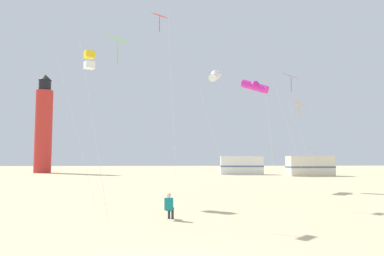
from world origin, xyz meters
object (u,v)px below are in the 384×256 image
(kite_box_gold, at_px, (89,60))
(kite_diamond_lime, at_px, (116,46))
(kite_diamond_violet, at_px, (291,80))
(lighthouse_distant, at_px, (44,126))
(kite_diamond_orange, at_px, (299,106))
(kite_flyer_standing, at_px, (169,205))
(rv_van_cream, at_px, (310,166))
(kite_diamond_scarlet, at_px, (161,24))
(kite_tube_white, at_px, (215,76))
(rv_van_white, at_px, (242,165))
(kite_tube_magenta, at_px, (255,86))

(kite_box_gold, xyz_separation_m, kite_diamond_lime, (2.67, -6.11, -0.90))
(kite_diamond_violet, height_order, lighthouse_distant, lighthouse_distant)
(kite_diamond_violet, bearing_deg, kite_diamond_orange, 54.39)
(kite_diamond_lime, distance_m, lighthouse_distant, 49.44)
(kite_flyer_standing, xyz_separation_m, rv_van_cream, (19.57, 34.79, 0.78))
(kite_diamond_scarlet, height_order, rv_van_cream, kite_diamond_scarlet)
(kite_flyer_standing, height_order, kite_diamond_scarlet, kite_diamond_scarlet)
(kite_tube_white, bearing_deg, kite_diamond_orange, -32.19)
(lighthouse_distant, relative_size, rv_van_white, 2.54)
(kite_diamond_scarlet, relative_size, lighthouse_distant, 0.76)
(kite_tube_magenta, xyz_separation_m, rv_van_white, (3.32, 24.10, -7.53))
(kite_diamond_scarlet, xyz_separation_m, rv_van_white, (11.42, 30.77, -10.51))
(kite_diamond_violet, height_order, kite_diamond_orange, kite_diamond_violet)
(kite_flyer_standing, distance_m, kite_diamond_orange, 17.35)
(kite_tube_white, relative_size, kite_box_gold, 1.13)
(rv_van_cream, bearing_deg, kite_diamond_scarlet, -130.90)
(kite_diamond_orange, xyz_separation_m, kite_tube_magenta, (-2.90, 2.92, 2.15))
(kite_diamond_scarlet, distance_m, rv_van_cream, 34.61)
(rv_van_cream, bearing_deg, rv_van_white, 148.77)
(kite_diamond_scarlet, bearing_deg, rv_van_white, 69.64)
(kite_tube_white, relative_size, lighthouse_distant, 0.64)
(kite_diamond_violet, distance_m, kite_diamond_lime, 15.13)
(kite_flyer_standing, bearing_deg, kite_diamond_scarlet, -70.85)
(kite_diamond_scarlet, height_order, kite_tube_white, kite_diamond_scarlet)
(rv_van_white, bearing_deg, kite_diamond_scarlet, -105.89)
(kite_flyer_standing, height_order, kite_diamond_violet, kite_diamond_violet)
(kite_tube_white, bearing_deg, kite_box_gold, -135.56)
(kite_diamond_orange, distance_m, lighthouse_distant, 47.01)
(lighthouse_distant, bearing_deg, kite_box_gold, -67.28)
(kite_diamond_violet, bearing_deg, kite_box_gold, -166.45)
(kite_tube_white, relative_size, rv_van_white, 1.63)
(kite_diamond_scarlet, bearing_deg, kite_diamond_orange, 18.84)
(kite_diamond_violet, height_order, rv_van_white, kite_diamond_violet)
(kite_diamond_scarlet, relative_size, rv_van_white, 1.93)
(kite_diamond_orange, relative_size, kite_diamond_lime, 0.84)
(kite_tube_white, xyz_separation_m, kite_diamond_orange, (6.30, -3.97, -3.28))
(kite_box_gold, distance_m, lighthouse_distant, 42.79)
(kite_tube_magenta, bearing_deg, rv_van_cream, 57.74)
(kite_flyer_standing, bearing_deg, kite_tube_white, -89.13)
(kite_flyer_standing, bearing_deg, kite_tube_magenta, -101.11)
(kite_tube_white, distance_m, kite_box_gold, 12.98)
(kite_tube_white, bearing_deg, rv_van_white, 73.75)
(kite_flyer_standing, relative_size, lighthouse_distant, 0.07)
(kite_tube_white, height_order, kite_tube_magenta, kite_tube_white)
(kite_tube_white, xyz_separation_m, rv_van_white, (6.72, 23.05, -8.67))
(kite_flyer_standing, distance_m, kite_tube_magenta, 19.04)
(kite_tube_magenta, distance_m, lighthouse_distant, 42.90)
(kite_tube_magenta, height_order, lighthouse_distant, lighthouse_distant)
(rv_van_white, bearing_deg, kite_tube_magenta, -93.36)
(kite_flyer_standing, xyz_separation_m, kite_diamond_orange, (10.27, 12.55, 6.16))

